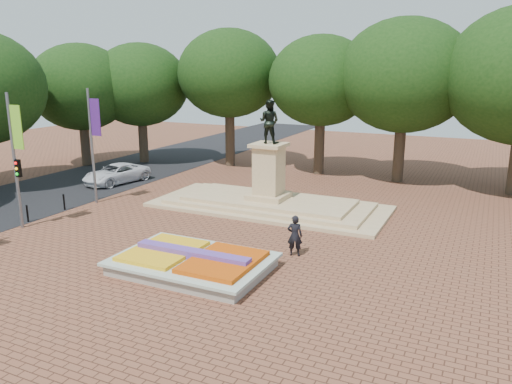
{
  "coord_description": "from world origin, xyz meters",
  "views": [
    {
      "loc": [
        11.65,
        -18.31,
        8.24
      ],
      "look_at": [
        1.39,
        3.31,
        2.2
      ],
      "focal_mm": 35.0,
      "sensor_mm": 36.0,
      "label": 1
    }
  ],
  "objects_px": {
    "flower_bed": "(193,262)",
    "van": "(116,174)",
    "monument": "(269,194)",
    "pedestrian": "(295,236)"
  },
  "relations": [
    {
      "from": "flower_bed",
      "to": "van",
      "type": "height_order",
      "value": "van"
    },
    {
      "from": "flower_bed",
      "to": "monument",
      "type": "relative_size",
      "value": 0.45
    },
    {
      "from": "flower_bed",
      "to": "pedestrian",
      "type": "height_order",
      "value": "pedestrian"
    },
    {
      "from": "monument",
      "to": "pedestrian",
      "type": "bearing_deg",
      "value": -57.5
    },
    {
      "from": "flower_bed",
      "to": "van",
      "type": "distance_m",
      "value": 17.73
    },
    {
      "from": "monument",
      "to": "pedestrian",
      "type": "height_order",
      "value": "monument"
    },
    {
      "from": "van",
      "to": "monument",
      "type": "bearing_deg",
      "value": 5.14
    },
    {
      "from": "flower_bed",
      "to": "monument",
      "type": "height_order",
      "value": "monument"
    },
    {
      "from": "monument",
      "to": "van",
      "type": "xyz_separation_m",
      "value": [
        -12.66,
        1.26,
        -0.19
      ]
    },
    {
      "from": "pedestrian",
      "to": "flower_bed",
      "type": "bearing_deg",
      "value": 32.26
    }
  ]
}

